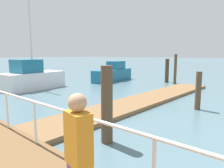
% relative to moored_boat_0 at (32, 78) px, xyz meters
% --- Properties ---
extents(floating_dock, '(14.49, 2.00, 0.18)m').
position_rel_moored_boat_0_xyz_m(floating_dock, '(1.79, -8.64, -0.76)').
color(floating_dock, olive).
rests_on(floating_dock, ground_plane).
extents(boardwalk_railing, '(0.06, 28.00, 1.08)m').
position_rel_moored_boat_0_xyz_m(boardwalk_railing, '(-5.10, -9.17, 0.38)').
color(boardwalk_railing, white).
rests_on(boardwalk_railing, boardwalk).
extents(dock_piling_0, '(0.26, 0.26, 1.80)m').
position_rel_moored_boat_0_xyz_m(dock_piling_0, '(2.24, -11.37, 0.04)').
color(dock_piling_0, brown).
rests_on(dock_piling_0, ground_plane).
extents(dock_piling_1, '(0.34, 0.34, 2.27)m').
position_rel_moored_boat_0_xyz_m(dock_piling_1, '(-3.25, -10.67, 0.28)').
color(dock_piling_1, brown).
rests_on(dock_piling_1, ground_plane).
extents(dock_piling_2, '(0.24, 0.24, 2.60)m').
position_rel_moored_boat_0_xyz_m(dock_piling_2, '(9.49, -6.92, 0.44)').
color(dock_piling_2, brown).
rests_on(dock_piling_2, ground_plane).
extents(dock_piling_3, '(0.35, 0.35, 2.17)m').
position_rel_moored_boat_0_xyz_m(dock_piling_3, '(9.97, -5.91, 0.23)').
color(dock_piling_3, '#473826').
rests_on(dock_piling_3, ground_plane).
extents(moored_boat_0, '(4.88, 2.62, 7.57)m').
position_rel_moored_boat_0_xyz_m(moored_boat_0, '(0.00, 0.00, 0.00)').
color(moored_boat_0, white).
rests_on(moored_boat_0, ground_plane).
extents(moored_boat_2, '(5.38, 2.39, 1.90)m').
position_rel_moored_boat_0_xyz_m(moored_boat_2, '(7.70, -1.37, -0.14)').
color(moored_boat_2, '#1E6B8C').
rests_on(moored_boat_2, ground_plane).
extents(pedestrian_0, '(0.29, 0.40, 1.73)m').
position_rel_moored_boat_0_xyz_m(pedestrian_0, '(-5.98, -12.73, 0.45)').
color(pedestrian_0, '#994C8C').
rests_on(pedestrian_0, boardwalk).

